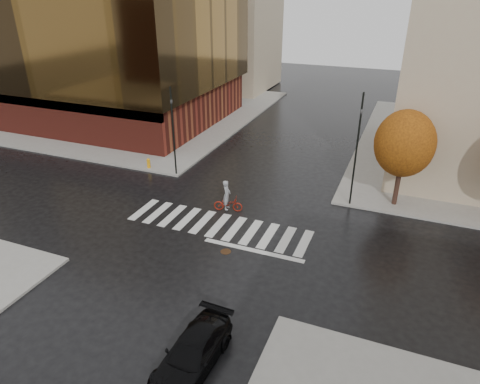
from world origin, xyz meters
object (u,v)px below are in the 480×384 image
object	(u,v)px
sedan	(193,353)
fire_hydrant	(148,163)
cyclist	(228,201)
traffic_light_nw	(173,127)
traffic_light_ne	(357,143)

from	to	relation	value
sedan	fire_hydrant	size ratio (longest dim) A/B	5.61
cyclist	fire_hydrant	bearing A→B (deg)	52.40
cyclist	fire_hydrant	distance (m)	9.60
sedan	cyclist	xyz separation A→B (m)	(-3.85, 12.31, 0.08)
sedan	traffic_light_nw	xyz separation A→B (m)	(-9.93, 16.11, 3.32)
sedan	traffic_light_nw	distance (m)	19.21
cyclist	traffic_light_ne	xyz separation A→B (m)	(7.42, 3.80, 3.77)
cyclist	traffic_light_ne	world-z (taller)	traffic_light_ne
traffic_light_ne	fire_hydrant	size ratio (longest dim) A/B	9.37
traffic_light_ne	traffic_light_nw	bearing A→B (deg)	-6.70
cyclist	traffic_light_ne	distance (m)	9.15
sedan	traffic_light_ne	size ratio (longest dim) A/B	0.60
traffic_light_nw	cyclist	bearing A→B (deg)	48.41
sedan	cyclist	distance (m)	12.89
sedan	cyclist	world-z (taller)	cyclist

